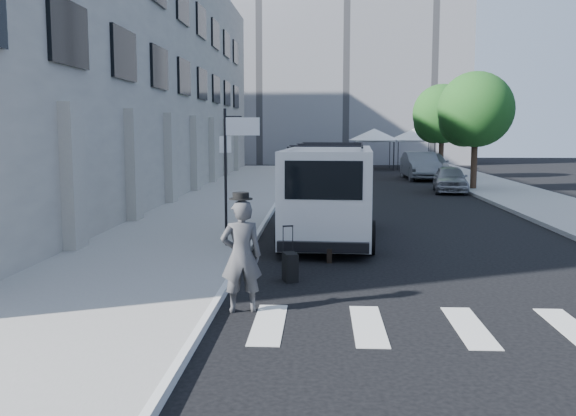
# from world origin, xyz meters

# --- Properties ---
(ground) EXTENTS (120.00, 120.00, 0.00)m
(ground) POSITION_xyz_m (0.00, 0.00, 0.00)
(ground) COLOR black
(ground) RESTS_ON ground
(sidewalk_left) EXTENTS (4.50, 48.00, 0.15)m
(sidewalk_left) POSITION_xyz_m (-4.25, 16.00, 0.07)
(sidewalk_left) COLOR gray
(sidewalk_left) RESTS_ON ground
(sidewalk_right) EXTENTS (4.00, 56.00, 0.15)m
(sidewalk_right) POSITION_xyz_m (9.00, 20.00, 0.07)
(sidewalk_right) COLOR gray
(sidewalk_right) RESTS_ON ground
(building_left) EXTENTS (10.00, 44.00, 12.00)m
(building_left) POSITION_xyz_m (-11.50, 18.00, 6.00)
(building_left) COLOR gray
(building_left) RESTS_ON ground
(building_far) EXTENTS (22.00, 12.00, 25.00)m
(building_far) POSITION_xyz_m (2.00, 50.00, 12.50)
(building_far) COLOR slate
(building_far) RESTS_ON ground
(sign_pole) EXTENTS (1.03, 0.07, 3.50)m
(sign_pole) POSITION_xyz_m (-2.36, 3.20, 2.65)
(sign_pole) COLOR black
(sign_pole) RESTS_ON sidewalk_left
(tree_near) EXTENTS (3.80, 3.83, 6.03)m
(tree_near) POSITION_xyz_m (7.50, 20.15, 3.97)
(tree_near) COLOR black
(tree_near) RESTS_ON ground
(tree_far) EXTENTS (3.80, 3.83, 6.03)m
(tree_far) POSITION_xyz_m (7.50, 29.15, 3.97)
(tree_far) COLOR black
(tree_far) RESTS_ON ground
(tent_left) EXTENTS (4.00, 4.00, 3.20)m
(tent_left) POSITION_xyz_m (4.00, 38.00, 2.71)
(tent_left) COLOR black
(tent_left) RESTS_ON ground
(tent_right) EXTENTS (4.00, 4.00, 3.20)m
(tent_right) POSITION_xyz_m (7.20, 38.50, 2.71)
(tent_right) COLOR black
(tent_right) RESTS_ON ground
(businessman) EXTENTS (0.79, 0.61, 1.95)m
(businessman) POSITION_xyz_m (-1.52, -2.30, 0.97)
(businessman) COLOR #3F3F41
(businessman) RESTS_ON ground
(briefcase) EXTENTS (0.13, 0.44, 0.34)m
(briefcase) POSITION_xyz_m (0.04, 2.00, 0.17)
(briefcase) COLOR black
(briefcase) RESTS_ON ground
(suitcase) EXTENTS (0.37, 0.47, 1.14)m
(suitcase) POSITION_xyz_m (-0.80, -0.04, 0.30)
(suitcase) COLOR black
(suitcase) RESTS_ON ground
(cargo_van) EXTENTS (2.80, 7.10, 2.60)m
(cargo_van) POSITION_xyz_m (0.09, 5.29, 1.34)
(cargo_van) COLOR silver
(cargo_van) RESTS_ON ground
(parked_car_a) EXTENTS (2.06, 4.12, 1.35)m
(parked_car_a) POSITION_xyz_m (6.29, 19.31, 0.67)
(parked_car_a) COLOR #93959A
(parked_car_a) RESTS_ON ground
(parked_car_b) EXTENTS (1.95, 5.28, 1.72)m
(parked_car_b) POSITION_xyz_m (6.08, 27.66, 0.86)
(parked_car_b) COLOR slate
(parked_car_b) RESTS_ON ground
(parked_car_c) EXTENTS (2.47, 5.71, 1.64)m
(parked_car_c) POSITION_xyz_m (6.80, 28.50, 0.82)
(parked_car_c) COLOR #94969B
(parked_car_c) RESTS_ON ground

